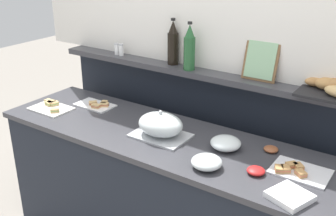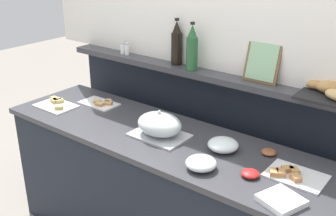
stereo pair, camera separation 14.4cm
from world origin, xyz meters
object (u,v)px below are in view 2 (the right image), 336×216
condiment_bowl_teal (250,174)px  wine_bottle_green (192,49)px  sandwich_platter_rear (293,175)px  glass_bowl_large (201,164)px  salt_shaker (122,48)px  wine_bottle_dark (177,44)px  pepper_shaker (127,49)px  glass_bowl_medium (223,145)px  napkin_stack (281,200)px  sandwich_platter_side (100,103)px  serving_cloche (159,125)px  framed_picture (262,62)px  sandwich_platter_front (56,104)px  condiment_bowl_dark (269,152)px

condiment_bowl_teal → wine_bottle_green: bearing=145.0°
sandwich_platter_rear → glass_bowl_large: bearing=-152.1°
sandwich_platter_rear → salt_shaker: salt_shaker is taller
wine_bottle_dark → pepper_shaker: 0.46m
glass_bowl_medium → wine_bottle_green: wine_bottle_green is taller
napkin_stack → pepper_shaker: 1.69m
sandwich_platter_side → wine_bottle_dark: (0.44, 0.33, 0.44)m
serving_cloche → wine_bottle_green: (-0.06, 0.42, 0.38)m
serving_cloche → salt_shaker: 0.88m
framed_picture → pepper_shaker: bearing=-177.9°
sandwich_platter_rear → serving_cloche: size_ratio=0.85×
sandwich_platter_side → wine_bottle_green: wine_bottle_green is taller
salt_shaker → sandwich_platter_side: bearing=-80.5°
condiment_bowl_teal → napkin_stack: bearing=-29.0°
glass_bowl_medium → wine_bottle_dark: (-0.62, 0.39, 0.42)m
glass_bowl_large → pepper_shaker: (-1.07, 0.60, 0.32)m
sandwich_platter_front → sandwich_platter_side: same height
condiment_bowl_teal → pepper_shaker: pepper_shaker is taller
condiment_bowl_teal → napkin_stack: size_ratio=0.55×
condiment_bowl_dark → framed_picture: (-0.22, 0.29, 0.41)m
serving_cloche → glass_bowl_large: size_ratio=2.08×
glass_bowl_large → wine_bottle_green: wine_bottle_green is taller
condiment_bowl_dark → framed_picture: bearing=127.0°
sandwich_platter_rear → glass_bowl_large: size_ratio=1.76×
napkin_stack → sandwich_platter_rear: bearing=100.0°
glass_bowl_medium → napkin_stack: size_ratio=1.03×
sandwich_platter_front → condiment_bowl_dark: 1.54m
salt_shaker → pepper_shaker: bearing=0.0°
wine_bottle_green → framed_picture: size_ratio=1.27×
condiment_bowl_dark → napkin_stack: size_ratio=0.48×
sandwich_platter_side → glass_bowl_medium: (1.05, -0.06, 0.02)m
sandwich_platter_rear → pepper_shaker: (-1.48, 0.39, 0.34)m
sandwich_platter_rear → serving_cloche: serving_cloche is taller
sandwich_platter_rear → condiment_bowl_teal: 0.21m
framed_picture → wine_bottle_green: bearing=-172.6°
sandwich_platter_rear → condiment_bowl_teal: size_ratio=3.06×
pepper_shaker → glass_bowl_medium: bearing=-18.8°
serving_cloche → wine_bottle_green: 0.57m
napkin_stack → condiment_bowl_teal: bearing=151.0°
sandwich_platter_side → napkin_stack: bearing=-12.3°
serving_cloche → condiment_bowl_dark: 0.65m
wine_bottle_dark → glass_bowl_medium: bearing=-32.1°
glass_bowl_large → sandwich_platter_front: bearing=176.0°
wine_bottle_dark → sandwich_platter_rear: bearing=-21.7°
napkin_stack → wine_bottle_dark: size_ratio=0.54×
glass_bowl_medium → framed_picture: size_ratio=0.71×
glass_bowl_large → condiment_bowl_teal: bearing=20.2°
serving_cloche → glass_bowl_medium: (0.39, 0.08, -0.04)m
sandwich_platter_rear → napkin_stack: (0.04, -0.25, 0.00)m
glass_bowl_large → pepper_shaker: pepper_shaker is taller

